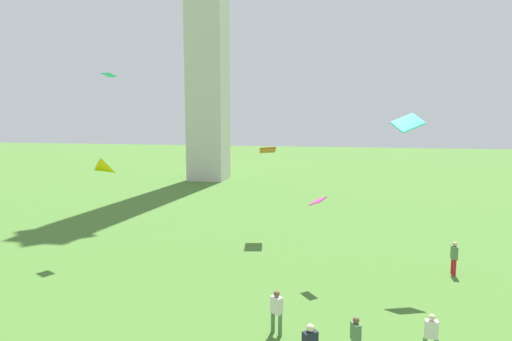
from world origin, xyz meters
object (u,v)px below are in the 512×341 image
person_2 (277,310)px  person_0 (431,334)px  kite_flying_4 (107,168)px  kite_flying_8 (318,201)px  kite_flying_2 (109,75)px  kite_flying_7 (408,123)px  kite_flying_3 (268,150)px  person_3 (454,256)px  person_4 (356,337)px

person_2 → person_0: bearing=-152.4°
kite_flying_4 → kite_flying_8: (18.86, -11.75, 0.12)m
kite_flying_2 → kite_flying_7: kite_flying_2 is taller
person_0 → kite_flying_2: 23.85m
person_2 → kite_flying_3: (-2.87, 14.55, 5.13)m
person_3 → kite_flying_7: kite_flying_7 is taller
kite_flying_2 → kite_flying_3: size_ratio=0.60×
person_0 → kite_flying_2: kite_flying_2 is taller
kite_flying_4 → kite_flying_8: 22.23m
person_0 → kite_flying_4: kite_flying_4 is taller
person_3 → kite_flying_7: bearing=98.1°
person_0 → kite_flying_3: size_ratio=0.92×
kite_flying_2 → kite_flying_4: 11.54m
kite_flying_2 → kite_flying_8: size_ratio=1.04×
kite_flying_3 → kite_flying_7: 11.11m
person_2 → kite_flying_2: bearing=-4.4°
kite_flying_3 → kite_flying_7: size_ratio=1.03×
person_3 → kite_flying_7: (-2.74, -0.47, 7.17)m
person_0 → kite_flying_3: 18.22m
person_4 → kite_flying_8: kite_flying_8 is taller
kite_flying_2 → kite_flying_3: bearing=52.4°
kite_flying_2 → kite_flying_8: kite_flying_2 is taller
kite_flying_3 → kite_flying_4: (-14.79, 3.51, -2.09)m
person_2 → kite_flying_7: 12.07m
person_0 → person_3: person_3 is taller
person_4 → kite_flying_4: size_ratio=0.70×
person_3 → kite_flying_2: size_ratio=1.68×
kite_flying_7 → kite_flying_8: size_ratio=1.69×
kite_flying_3 → kite_flying_4: kite_flying_3 is taller
kite_flying_4 → person_0: bearing=-163.8°
kite_flying_2 → kite_flying_8: bearing=13.4°
person_3 → kite_flying_2: 23.65m
kite_flying_3 → kite_flying_7: bearing=40.3°
person_0 → person_2: size_ratio=0.94×
person_4 → kite_flying_7: 12.07m
kite_flying_2 → kite_flying_7: bearing=21.8°
person_3 → kite_flying_7: 7.69m
person_2 → kite_flying_4: bearing=-10.6°
person_2 → person_3: (8.46, 8.28, 0.03)m
person_2 → kite_flying_3: kite_flying_3 is taller
kite_flying_3 → kite_flying_8: (4.07, -8.25, -1.97)m
person_4 → kite_flying_2: size_ratio=1.53×
person_2 → kite_flying_4: (-17.65, 18.06, 3.04)m
kite_flying_3 → person_3: bearing=49.5°
kite_flying_3 → person_0: bearing=17.4°
person_0 → person_2: bearing=-4.2°
kite_flying_4 → person_4: bearing=-168.2°
person_0 → kite_flying_3: kite_flying_3 is taller
person_2 → kite_flying_2: kite_flying_2 is taller
person_3 → kite_flying_8: bearing=103.7°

